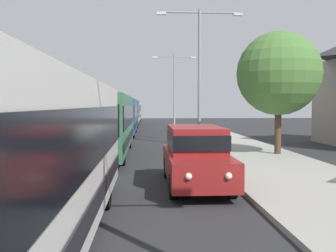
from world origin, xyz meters
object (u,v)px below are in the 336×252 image
Objects in this scene: bus_lead at (18,159)px; bus_fourth_in_line at (128,112)px; bus_rear at (132,110)px; roadside_tree at (279,74)px; box_truck_oncoming at (112,110)px; bus_second_in_line at (104,122)px; streetlamp_mid at (200,63)px; bus_middle at (121,115)px; white_suv at (196,154)px; streetlamp_far at (174,83)px.

bus_lead is 39.65m from bus_fourth_in_line.
roadside_tree is (8.67, -40.31, 2.43)m from bus_rear.
bus_fourth_in_line is 1.60× the size of box_truck_oncoming.
bus_fourth_in_line is (-0.00, 26.16, -0.00)m from bus_second_in_line.
bus_lead is at bearing -90.00° from bus_rear.
bus_lead and bus_second_in_line have the same top height.
box_truck_oncoming is at bearing 102.78° from streetlamp_mid.
box_truck_oncoming is (-3.30, 42.06, 0.01)m from bus_second_in_line.
bus_middle reaches higher than box_truck_oncoming.
white_suv is (3.70, -47.09, -0.66)m from bus_rear.
bus_fourth_in_line is (0.00, 39.65, 0.00)m from bus_lead.
bus_rear is 41.30m from roadside_tree.
bus_fourth_in_line is 13.02m from bus_rear.
bus_fourth_in_line is 2.21× the size of white_suv.
bus_fourth_in_line is at bearing 167.96° from streetlamp_far.
bus_fourth_in_line is 34.27m from white_suv.
bus_fourth_in_line is at bearing -78.27° from box_truck_oncoming.
bus_middle is 1.51× the size of box_truck_oncoming.
streetlamp_mid is at bearing -77.22° from box_truck_oncoming.
bus_lead is 1.57× the size of box_truck_oncoming.
bus_rear reaches higher than white_suv.
streetlamp_far is at bearing 87.04° from white_suv.
streetlamp_far is (5.40, 11.77, 3.39)m from bus_middle.
roadside_tree is at bearing -77.87° from bus_rear.
roadside_tree reaches higher than bus_second_in_line.
streetlamp_far reaches higher than bus_fourth_in_line.
streetlamp_mid is at bearing -76.48° from bus_fourth_in_line.
bus_rear is (0.00, 13.02, 0.00)m from bus_fourth_in_line.
roadside_tree is at bearing 53.75° from white_suv.
bus_lead is at bearing -125.05° from roadside_tree.
bus_lead reaches higher than box_truck_oncoming.
bus_second_in_line is 1.06× the size of bus_middle.
streetlamp_far is (5.40, 38.49, 3.39)m from bus_lead.
bus_middle is at bearing -90.00° from bus_rear.
bus_lead is 0.98× the size of bus_rear.
bus_middle is at bearing 121.09° from roadside_tree.
streetlamp_far reaches higher than bus_second_in_line.
bus_rear is 1.38× the size of streetlamp_mid.
streetlamp_mid is at bearing 124.05° from roadside_tree.
bus_second_in_line is at bearing -90.00° from bus_middle.
bus_fourth_in_line is 1.39× the size of streetlamp_far.
roadside_tree is (4.97, 6.78, 3.08)m from white_suv.
streetlamp_mid reaches higher than box_truck_oncoming.
bus_lead is 18.35m from streetlamp_mid.
bus_rear is at bearing 90.00° from bus_middle.
white_suv is (3.70, -21.15, -0.65)m from bus_middle.
bus_middle is 13.38m from streetlamp_far.
bus_rear is 1.39× the size of streetlamp_far.
bus_second_in_line is 1.88× the size of roadside_tree.
roadside_tree is at bearing -55.95° from streetlamp_mid.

